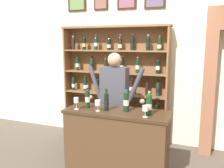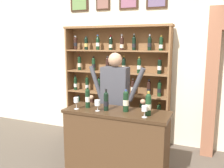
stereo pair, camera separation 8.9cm
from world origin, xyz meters
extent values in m
cube|color=beige|center=(0.00, 1.50, 1.69)|extent=(12.00, 0.16, 3.39)
cube|color=#382316|center=(-1.30, 1.41, 2.64)|extent=(0.40, 0.02, 0.26)
cube|color=#6C9351|center=(-1.30, 1.39, 2.64)|extent=(0.32, 0.01, 0.21)
cube|color=#382316|center=(-0.78, 1.41, 2.64)|extent=(0.29, 0.02, 0.27)
cube|color=#8D5E55|center=(-0.78, 1.39, 2.64)|extent=(0.23, 0.01, 0.21)
cube|color=#382316|center=(-0.26, 1.41, 2.64)|extent=(0.37, 0.02, 0.29)
cube|color=#925974|center=(-0.26, 1.39, 2.64)|extent=(0.29, 0.01, 0.23)
cube|color=brown|center=(-1.44, 1.21, 1.10)|extent=(0.03, 0.28, 2.19)
cube|color=brown|center=(0.57, 1.21, 1.10)|extent=(0.03, 0.28, 2.19)
cube|color=brown|center=(-0.43, 1.35, 1.10)|extent=(2.03, 0.02, 2.19)
cube|color=brown|center=(-0.43, 1.21, 0.11)|extent=(1.97, 0.27, 0.03)
cylinder|color=#19381E|center=(-1.19, 1.23, 0.25)|extent=(0.06, 0.06, 0.24)
sphere|color=#19381E|center=(-1.19, 1.23, 0.38)|extent=(0.06, 0.06, 0.06)
cylinder|color=#19381E|center=(-1.19, 1.23, 0.41)|extent=(0.03, 0.03, 0.08)
cylinder|color=#B79338|center=(-1.19, 1.23, 0.44)|extent=(0.03, 0.03, 0.03)
cylinder|color=silver|center=(-1.19, 1.23, 0.24)|extent=(0.06, 0.06, 0.08)
cylinder|color=#19381E|center=(-0.86, 1.22, 0.24)|extent=(0.06, 0.06, 0.23)
sphere|color=#19381E|center=(-0.86, 1.22, 0.37)|extent=(0.06, 0.06, 0.06)
cylinder|color=#19381E|center=(-0.86, 1.22, 0.39)|extent=(0.03, 0.03, 0.06)
cylinder|color=navy|center=(-0.86, 1.22, 0.42)|extent=(0.03, 0.03, 0.03)
cylinder|color=beige|center=(-0.86, 1.22, 0.23)|extent=(0.06, 0.06, 0.08)
cylinder|color=black|center=(-0.44, 1.22, 0.24)|extent=(0.06, 0.06, 0.24)
sphere|color=black|center=(-0.44, 1.22, 0.37)|extent=(0.06, 0.06, 0.06)
cylinder|color=black|center=(-0.44, 1.22, 0.40)|extent=(0.02, 0.02, 0.08)
cylinder|color=#B79338|center=(-0.44, 1.22, 0.44)|extent=(0.03, 0.03, 0.03)
cylinder|color=silver|center=(-0.44, 1.22, 0.25)|extent=(0.06, 0.06, 0.08)
cylinder|color=black|center=(-0.06, 1.24, 0.25)|extent=(0.06, 0.06, 0.24)
sphere|color=black|center=(-0.06, 1.24, 0.37)|extent=(0.06, 0.06, 0.06)
cylinder|color=black|center=(-0.06, 1.24, 0.41)|extent=(0.03, 0.03, 0.07)
cylinder|color=maroon|center=(-0.06, 1.24, 0.43)|extent=(0.03, 0.03, 0.03)
cylinder|color=tan|center=(-0.06, 1.24, 0.24)|extent=(0.06, 0.06, 0.08)
cylinder|color=#19381E|center=(0.33, 1.19, 0.24)|extent=(0.06, 0.06, 0.23)
sphere|color=#19381E|center=(0.33, 1.19, 0.36)|extent=(0.06, 0.06, 0.06)
cylinder|color=#19381E|center=(0.33, 1.19, 0.39)|extent=(0.02, 0.02, 0.06)
cylinder|color=#99999E|center=(0.33, 1.19, 0.41)|extent=(0.03, 0.03, 0.03)
cylinder|color=silver|center=(0.33, 1.19, 0.22)|extent=(0.06, 0.06, 0.07)
cube|color=brown|center=(-0.43, 1.21, 0.52)|extent=(1.97, 0.27, 0.02)
cylinder|color=black|center=(-1.25, 1.20, 0.65)|extent=(0.07, 0.07, 0.23)
sphere|color=black|center=(-1.25, 1.20, 0.77)|extent=(0.07, 0.07, 0.07)
cylinder|color=black|center=(-1.25, 1.20, 0.80)|extent=(0.03, 0.03, 0.06)
cylinder|color=black|center=(-1.25, 1.20, 0.82)|extent=(0.04, 0.04, 0.03)
cylinder|color=black|center=(-1.25, 1.20, 0.63)|extent=(0.08, 0.08, 0.08)
cylinder|color=black|center=(-0.94, 1.21, 0.65)|extent=(0.07, 0.07, 0.24)
sphere|color=black|center=(-0.94, 1.21, 0.78)|extent=(0.07, 0.07, 0.07)
cylinder|color=black|center=(-0.94, 1.21, 0.80)|extent=(0.03, 0.03, 0.06)
cylinder|color=maroon|center=(-0.94, 1.21, 0.82)|extent=(0.03, 0.03, 0.03)
cylinder|color=beige|center=(-0.94, 1.21, 0.62)|extent=(0.08, 0.08, 0.08)
cylinder|color=black|center=(-0.62, 1.20, 0.65)|extent=(0.07, 0.07, 0.23)
sphere|color=black|center=(-0.62, 1.20, 0.77)|extent=(0.07, 0.07, 0.07)
cylinder|color=black|center=(-0.62, 1.20, 0.80)|extent=(0.03, 0.03, 0.07)
cylinder|color=#99999E|center=(-0.62, 1.20, 0.82)|extent=(0.03, 0.03, 0.03)
cylinder|color=tan|center=(-0.62, 1.20, 0.63)|extent=(0.08, 0.08, 0.07)
cylinder|color=#19381E|center=(-0.23, 1.20, 0.65)|extent=(0.07, 0.07, 0.23)
sphere|color=#19381E|center=(-0.23, 1.20, 0.77)|extent=(0.07, 0.07, 0.07)
cylinder|color=#19381E|center=(-0.23, 1.20, 0.80)|extent=(0.03, 0.03, 0.08)
cylinder|color=#99999E|center=(-0.23, 1.20, 0.84)|extent=(0.03, 0.03, 0.03)
cylinder|color=beige|center=(-0.23, 1.20, 0.65)|extent=(0.08, 0.08, 0.07)
cylinder|color=#19381E|center=(0.08, 1.21, 0.65)|extent=(0.07, 0.07, 0.23)
sphere|color=#19381E|center=(0.08, 1.21, 0.77)|extent=(0.07, 0.07, 0.07)
cylinder|color=#19381E|center=(0.08, 1.21, 0.79)|extent=(0.03, 0.03, 0.06)
cylinder|color=#99999E|center=(0.08, 1.21, 0.81)|extent=(0.03, 0.03, 0.03)
cylinder|color=black|center=(0.08, 1.21, 0.63)|extent=(0.08, 0.08, 0.07)
cylinder|color=#19381E|center=(0.40, 1.24, 0.64)|extent=(0.07, 0.07, 0.22)
sphere|color=#19381E|center=(0.40, 1.24, 0.76)|extent=(0.07, 0.07, 0.07)
cylinder|color=#19381E|center=(0.40, 1.24, 0.79)|extent=(0.03, 0.03, 0.07)
cylinder|color=#B79338|center=(0.40, 1.24, 0.82)|extent=(0.03, 0.03, 0.03)
cylinder|color=silver|center=(0.40, 1.24, 0.65)|extent=(0.08, 0.08, 0.07)
cube|color=brown|center=(-0.43, 1.21, 0.93)|extent=(1.97, 0.27, 0.02)
cylinder|color=black|center=(-1.31, 1.19, 1.05)|extent=(0.07, 0.07, 0.22)
sphere|color=black|center=(-1.31, 1.19, 1.16)|extent=(0.07, 0.07, 0.07)
cylinder|color=black|center=(-1.31, 1.19, 1.20)|extent=(0.03, 0.03, 0.08)
cylinder|color=black|center=(-1.31, 1.19, 1.23)|extent=(0.03, 0.03, 0.03)
cylinder|color=silver|center=(-1.31, 1.19, 1.03)|extent=(0.07, 0.07, 0.07)
cylinder|color=black|center=(-1.04, 1.20, 1.05)|extent=(0.07, 0.07, 0.23)
sphere|color=black|center=(-1.04, 1.20, 1.17)|extent=(0.07, 0.07, 0.07)
cylinder|color=black|center=(-1.04, 1.20, 1.20)|extent=(0.03, 0.03, 0.08)
cylinder|color=#B79338|center=(-1.04, 1.20, 1.23)|extent=(0.03, 0.03, 0.03)
cylinder|color=silver|center=(-1.04, 1.20, 1.02)|extent=(0.07, 0.07, 0.07)
cylinder|color=black|center=(-0.78, 1.21, 1.05)|extent=(0.07, 0.07, 0.22)
sphere|color=black|center=(-0.78, 1.21, 1.16)|extent=(0.07, 0.07, 0.07)
cylinder|color=black|center=(-0.78, 1.21, 1.19)|extent=(0.03, 0.03, 0.07)
cylinder|color=black|center=(-0.78, 1.21, 1.21)|extent=(0.03, 0.03, 0.03)
cylinder|color=black|center=(-0.78, 1.21, 1.02)|extent=(0.07, 0.07, 0.07)
cylinder|color=black|center=(-0.57, 1.24, 1.05)|extent=(0.07, 0.07, 0.23)
sphere|color=black|center=(-0.57, 1.24, 1.17)|extent=(0.07, 0.07, 0.07)
cylinder|color=black|center=(-0.57, 1.24, 1.20)|extent=(0.03, 0.03, 0.06)
cylinder|color=#99999E|center=(-0.57, 1.24, 1.22)|extent=(0.04, 0.04, 0.03)
cylinder|color=tan|center=(-0.57, 1.24, 1.02)|extent=(0.07, 0.07, 0.07)
cylinder|color=black|center=(-0.32, 1.21, 1.05)|extent=(0.07, 0.07, 0.21)
sphere|color=black|center=(-0.32, 1.21, 1.16)|extent=(0.07, 0.07, 0.07)
cylinder|color=black|center=(-0.32, 1.21, 1.18)|extent=(0.03, 0.03, 0.06)
cylinder|color=maroon|center=(-0.32, 1.21, 1.20)|extent=(0.03, 0.03, 0.03)
cylinder|color=beige|center=(-0.32, 1.21, 1.04)|extent=(0.07, 0.07, 0.07)
cylinder|color=black|center=(-0.10, 1.23, 1.05)|extent=(0.07, 0.07, 0.23)
sphere|color=black|center=(-0.10, 1.23, 1.17)|extent=(0.07, 0.07, 0.07)
cylinder|color=black|center=(-0.10, 1.23, 1.20)|extent=(0.03, 0.03, 0.07)
cylinder|color=#99999E|center=(-0.10, 1.23, 1.22)|extent=(0.03, 0.03, 0.03)
cylinder|color=silver|center=(-0.10, 1.23, 1.04)|extent=(0.07, 0.07, 0.07)
cylinder|color=black|center=(0.20, 1.24, 1.05)|extent=(0.07, 0.07, 0.22)
sphere|color=black|center=(0.20, 1.24, 1.17)|extent=(0.07, 0.07, 0.07)
cylinder|color=black|center=(0.20, 1.24, 1.20)|extent=(0.03, 0.03, 0.07)
cylinder|color=navy|center=(0.20, 1.24, 1.22)|extent=(0.03, 0.03, 0.03)
cylinder|color=black|center=(0.20, 1.24, 1.02)|extent=(0.07, 0.07, 0.07)
cylinder|color=#19381E|center=(0.40, 1.23, 1.05)|extent=(0.07, 0.07, 0.22)
sphere|color=#19381E|center=(0.40, 1.23, 1.16)|extent=(0.07, 0.07, 0.07)
cylinder|color=#19381E|center=(0.40, 1.23, 1.20)|extent=(0.03, 0.03, 0.07)
cylinder|color=black|center=(0.40, 1.23, 1.22)|extent=(0.03, 0.03, 0.03)
cylinder|color=black|center=(0.40, 1.23, 1.05)|extent=(0.07, 0.07, 0.07)
cube|color=brown|center=(-0.43, 1.21, 1.33)|extent=(1.97, 0.27, 0.02)
cylinder|color=black|center=(-1.22, 1.22, 1.46)|extent=(0.07, 0.07, 0.23)
sphere|color=black|center=(-1.22, 1.22, 1.58)|extent=(0.07, 0.07, 0.07)
cylinder|color=black|center=(-1.22, 1.22, 1.62)|extent=(0.03, 0.03, 0.08)
cylinder|color=maroon|center=(-1.22, 1.22, 1.65)|extent=(0.03, 0.03, 0.03)
cylinder|color=beige|center=(-1.22, 1.22, 1.45)|extent=(0.07, 0.07, 0.07)
cylinder|color=#19381E|center=(-0.91, 1.24, 1.45)|extent=(0.07, 0.07, 0.21)
sphere|color=#19381E|center=(-0.91, 1.24, 1.57)|extent=(0.07, 0.07, 0.07)
cylinder|color=#19381E|center=(-0.91, 1.24, 1.59)|extent=(0.03, 0.03, 0.06)
cylinder|color=black|center=(-0.91, 1.24, 1.61)|extent=(0.03, 0.03, 0.03)
cylinder|color=black|center=(-0.91, 1.24, 1.44)|extent=(0.07, 0.07, 0.07)
cylinder|color=black|center=(-0.60, 1.22, 1.46)|extent=(0.07, 0.07, 0.23)
sphere|color=black|center=(-0.60, 1.22, 1.58)|extent=(0.07, 0.07, 0.07)
cylinder|color=black|center=(-0.60, 1.22, 1.60)|extent=(0.03, 0.03, 0.06)
cylinder|color=#99999E|center=(-0.60, 1.22, 1.62)|extent=(0.03, 0.03, 0.03)
cylinder|color=black|center=(-0.60, 1.22, 1.43)|extent=(0.07, 0.07, 0.07)
cylinder|color=black|center=(-0.28, 1.23, 1.46)|extent=(0.07, 0.07, 0.22)
sphere|color=black|center=(-0.28, 1.23, 1.57)|extent=(0.07, 0.07, 0.07)
cylinder|color=black|center=(-0.28, 1.23, 1.61)|extent=(0.03, 0.03, 0.08)
cylinder|color=#B79338|center=(-0.28, 1.23, 1.64)|extent=(0.03, 0.03, 0.03)
cylinder|color=beige|center=(-0.28, 1.23, 1.43)|extent=(0.07, 0.07, 0.07)
cylinder|color=black|center=(0.03, 1.18, 1.46)|extent=(0.07, 0.07, 0.22)
sphere|color=black|center=(0.03, 1.18, 1.57)|extent=(0.07, 0.07, 0.07)
cylinder|color=black|center=(0.03, 1.18, 1.60)|extent=(0.03, 0.03, 0.07)
cylinder|color=#B79338|center=(0.03, 1.18, 1.63)|extent=(0.03, 0.03, 0.03)
cylinder|color=silver|center=(0.03, 1.18, 1.45)|extent=(0.07, 0.07, 0.07)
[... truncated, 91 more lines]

